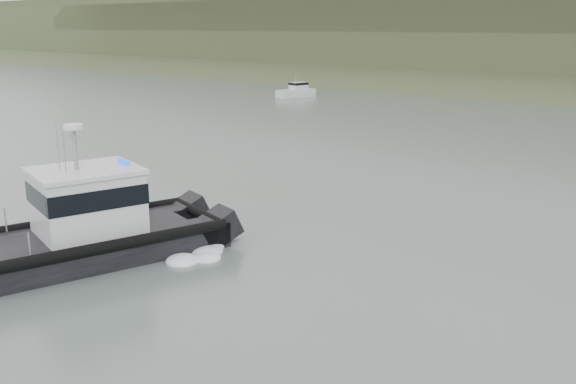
% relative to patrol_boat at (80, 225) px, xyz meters
% --- Properties ---
extents(ground, '(400.00, 400.00, 0.00)m').
position_rel_patrol_boat_xyz_m(ground, '(4.78, -1.70, -1.53)').
color(ground, '#556660').
rests_on(ground, ground).
extents(patrol_boat, '(7.75, 13.35, 6.11)m').
position_rel_patrol_boat_xyz_m(patrol_boat, '(0.00, 0.00, 0.00)').
color(patrol_boat, black).
rests_on(patrol_boat, ground).
extents(motorboat, '(3.03, 6.15, 3.24)m').
position_rel_patrol_boat_xyz_m(motorboat, '(-33.93, 56.71, -0.72)').
color(motorboat, silver).
rests_on(motorboat, ground).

